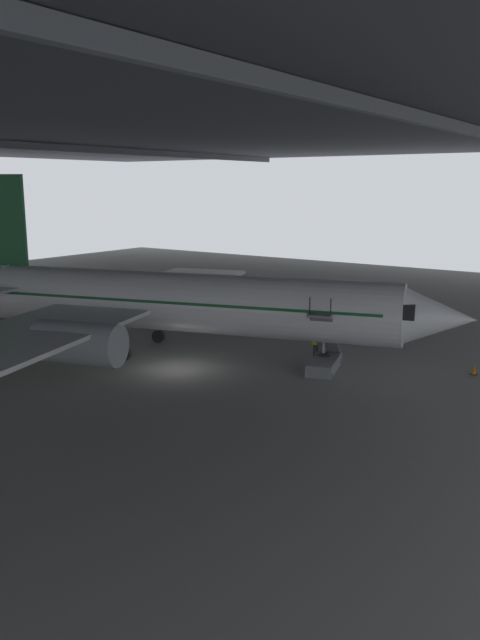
# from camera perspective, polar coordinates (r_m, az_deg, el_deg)

# --- Properties ---
(ground_plane) EXTENTS (110.00, 110.00, 0.00)m
(ground_plane) POSITION_cam_1_polar(r_m,az_deg,el_deg) (38.71, -5.62, -4.43)
(ground_plane) COLOR gray
(hangar_structure) EXTENTS (121.00, 99.00, 16.21)m
(hangar_structure) POSITION_cam_1_polar(r_m,az_deg,el_deg) (47.46, -19.47, 16.99)
(hangar_structure) COLOR #4C4F54
(hangar_structure) RESTS_ON ground_plane
(airplane_main) EXTENTS (35.99, 36.45, 11.59)m
(airplane_main) POSITION_cam_1_polar(r_m,az_deg,el_deg) (41.62, -6.24, 1.64)
(airplane_main) COLOR white
(airplane_main) RESTS_ON ground_plane
(boarding_stairs) EXTENTS (4.45, 2.54, 4.69)m
(boarding_stairs) POSITION_cam_1_polar(r_m,az_deg,el_deg) (38.60, 7.52, -3.40)
(boarding_stairs) COLOR slate
(boarding_stairs) RESTS_ON ground_plane
(crew_worker_by_stairs) EXTENTS (0.40, 0.43, 1.71)m
(crew_worker_by_stairs) POSITION_cam_1_polar(r_m,az_deg,el_deg) (41.23, 6.78, -2.03)
(crew_worker_by_stairs) COLOR #232838
(crew_worker_by_stairs) RESTS_ON ground_plane
(traffic_cone_orange) EXTENTS (0.36, 0.36, 0.60)m
(traffic_cone_orange) POSITION_cam_1_polar(r_m,az_deg,el_deg) (39.94, 20.16, -4.17)
(traffic_cone_orange) COLOR black
(traffic_cone_orange) RESTS_ON ground_plane
(baggage_tug) EXTENTS (2.12, 2.51, 0.90)m
(baggage_tug) POSITION_cam_1_polar(r_m,az_deg,el_deg) (43.80, -20.58, -2.50)
(baggage_tug) COLOR yellow
(baggage_tug) RESTS_ON ground_plane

